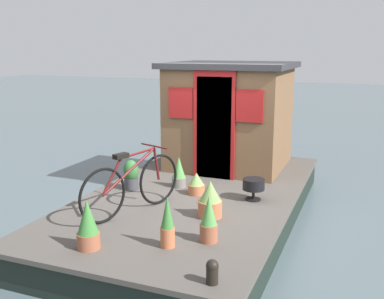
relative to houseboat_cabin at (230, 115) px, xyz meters
The scene contains 13 objects.
ground_plane 2.21m from the houseboat_cabin, behind, with size 60.00×60.00×0.00m, color #4C5B60.
houseboat_deck 2.07m from the houseboat_cabin, behind, with size 5.60×2.96×0.46m.
houseboat_cabin is the anchor object (origin of this frame).
bicycle 2.96m from the houseboat_cabin, behind, with size 1.60×0.68×0.86m.
potted_plant_sage 2.32m from the houseboat_cabin, 153.53° to the left, with size 0.23×0.23×0.47m.
potted_plant_mint 1.77m from the houseboat_cabin, 167.60° to the left, with size 0.22×0.22×0.49m.
potted_plant_fern 3.74m from the houseboat_cabin, behind, with size 0.16×0.16×0.58m.
potted_plant_succulent 4.09m from the houseboat_cabin, behind, with size 0.26×0.26×0.56m.
potted_plant_lavender 1.99m from the houseboat_cabin, behind, with size 0.25×0.25×0.33m.
potted_plant_ivy 3.52m from the houseboat_cabin, 166.81° to the right, with size 0.21×0.21×0.55m.
potted_plant_basil 2.78m from the houseboat_cabin, 168.28° to the right, with size 0.32×0.32×0.49m.
charcoal_grill 2.12m from the houseboat_cabin, 152.85° to the right, with size 0.32×0.32×0.32m.
mooring_bollard 4.46m from the houseboat_cabin, 165.02° to the right, with size 0.12×0.12×0.24m.
Camera 1 is at (-6.17, -2.37, 2.60)m, focal length 42.17 mm.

